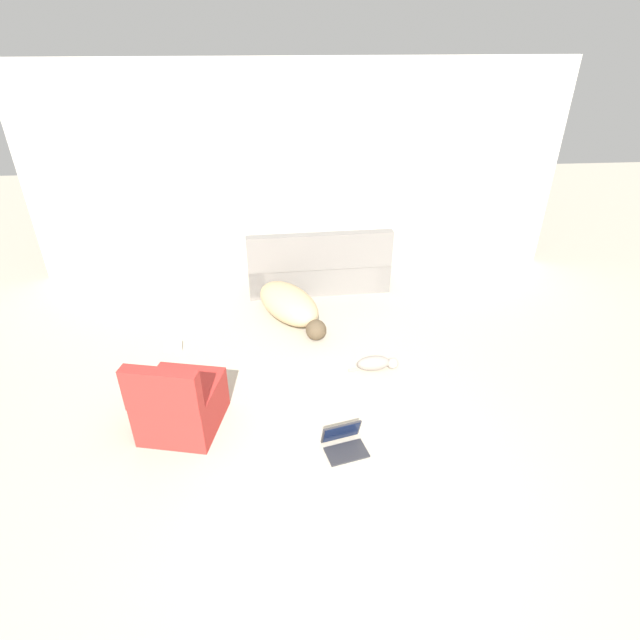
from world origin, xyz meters
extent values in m
plane|color=#BCB29E|center=(0.00, 0.00, 0.00)|extent=(20.00, 20.00, 0.00)
cube|color=beige|center=(0.00, 4.28, 1.40)|extent=(7.17, 0.06, 2.80)
cube|color=gray|center=(0.22, 3.75, 0.20)|extent=(1.90, 0.87, 0.39)
cube|color=gray|center=(0.24, 3.42, 0.63)|extent=(1.87, 0.23, 0.47)
cube|color=gray|center=(1.06, 3.79, 0.27)|extent=(0.24, 0.79, 0.53)
cube|color=gray|center=(-0.61, 3.71, 0.27)|extent=(0.24, 0.79, 0.53)
ellipsoid|color=tan|center=(-0.20, 2.84, 0.21)|extent=(0.98, 1.15, 0.41)
sphere|color=brown|center=(0.10, 2.34, 0.12)|extent=(0.33, 0.33, 0.24)
cylinder|color=tan|center=(-0.54, 3.40, 0.03)|extent=(0.19, 0.25, 0.06)
ellipsoid|color=gray|center=(0.65, 1.70, 0.08)|extent=(0.35, 0.17, 0.16)
sphere|color=#A89E93|center=(0.86, 1.71, 0.06)|extent=(0.12, 0.12, 0.12)
cylinder|color=gray|center=(0.43, 1.69, 0.01)|extent=(0.09, 0.03, 0.02)
cube|color=#2D2D33|center=(0.22, 0.55, 0.01)|extent=(0.39, 0.29, 0.02)
cube|color=#2D2D33|center=(0.18, 0.68, 0.12)|extent=(0.35, 0.16, 0.21)
cube|color=#0F1938|center=(0.19, 0.67, 0.12)|extent=(0.32, 0.14, 0.19)
cube|color=beige|center=(-1.52, 2.30, 0.01)|extent=(0.22, 0.19, 0.02)
cube|color=#B72D28|center=(-1.20, 1.03, 0.21)|extent=(0.77, 0.80, 0.42)
cube|color=#B72D28|center=(-1.26, 0.75, 0.62)|extent=(0.65, 0.26, 0.39)
camera|label=1|loc=(-0.26, -2.47, 3.15)|focal=28.00mm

